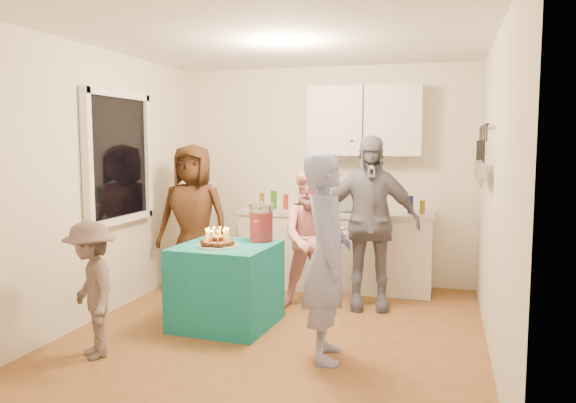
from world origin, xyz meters
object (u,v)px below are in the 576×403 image
(man_birthday, at_px, (327,257))
(woman_back_left, at_px, (193,219))
(child_near_left, at_px, (91,289))
(punch_jar, at_px, (261,224))
(counter, at_px, (336,251))
(woman_back_center, at_px, (313,239))
(party_table, at_px, (226,285))
(microwave, at_px, (346,199))
(woman_back_right, at_px, (368,223))

(man_birthday, relative_size, woman_back_left, 0.97)
(child_near_left, bearing_deg, punch_jar, 94.89)
(counter, height_order, punch_jar, punch_jar)
(woman_back_center, bearing_deg, man_birthday, -88.33)
(counter, xyz_separation_m, punch_jar, (-0.46, -1.36, 0.50))
(counter, relative_size, child_near_left, 2.01)
(party_table, height_order, woman_back_center, woman_back_center)
(counter, distance_m, woman_back_center, 0.91)
(punch_jar, relative_size, woman_back_left, 0.20)
(woman_back_center, bearing_deg, party_table, -145.97)
(microwave, distance_m, punch_jar, 1.49)
(woman_back_left, bearing_deg, counter, 18.07)
(man_birthday, height_order, woman_back_center, man_birthday)
(microwave, distance_m, woman_back_left, 1.76)
(woman_back_center, xyz_separation_m, woman_back_right, (0.55, 0.14, 0.17))
(microwave, relative_size, punch_jar, 1.51)
(punch_jar, xyz_separation_m, woman_back_right, (0.94, 0.65, -0.04))
(counter, relative_size, punch_jar, 6.47)
(punch_jar, relative_size, man_birthday, 0.21)
(microwave, bearing_deg, woman_back_left, -168.87)
(counter, relative_size, microwave, 4.28)
(woman_back_center, bearing_deg, woman_back_left, 155.56)
(party_table, bearing_deg, woman_back_left, 128.81)
(party_table, relative_size, woman_back_center, 0.59)
(counter, distance_m, microwave, 0.63)
(punch_jar, distance_m, woman_back_center, 0.67)
(man_birthday, bearing_deg, counter, -2.89)
(counter, relative_size, woman_back_left, 1.31)
(party_table, xyz_separation_m, woman_back_center, (0.65, 0.77, 0.34))
(party_table, distance_m, man_birthday, 1.27)
(party_table, distance_m, punch_jar, 0.66)
(counter, bearing_deg, child_near_left, -118.80)
(counter, relative_size, man_birthday, 1.35)
(counter, distance_m, punch_jar, 1.52)
(party_table, xyz_separation_m, woman_back_left, (-0.79, 0.98, 0.46))
(party_table, bearing_deg, punch_jar, 45.78)
(party_table, height_order, woman_back_left, woman_back_left)
(counter, bearing_deg, woman_back_left, -156.84)
(counter, xyz_separation_m, party_table, (-0.72, -1.63, -0.05))
(counter, distance_m, man_birthday, 2.23)
(counter, distance_m, woman_back_left, 1.69)
(woman_back_center, bearing_deg, child_near_left, -143.75)
(party_table, distance_m, woman_back_left, 1.34)
(party_table, bearing_deg, man_birthday, -26.90)
(counter, relative_size, woman_back_right, 1.24)
(microwave, distance_m, woman_back_right, 0.82)
(microwave, height_order, child_near_left, microwave)
(child_near_left, bearing_deg, counter, 103.89)
(man_birthday, height_order, woman_back_left, woman_back_left)
(microwave, height_order, punch_jar, microwave)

